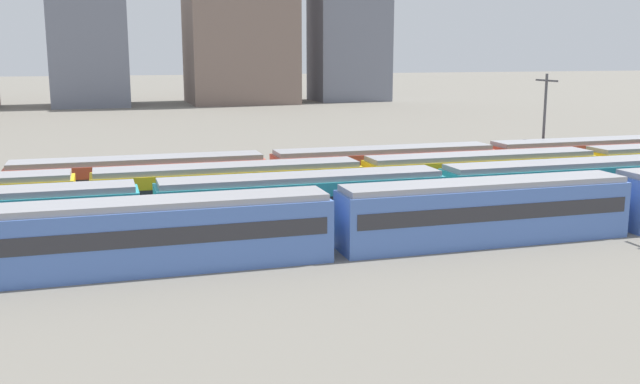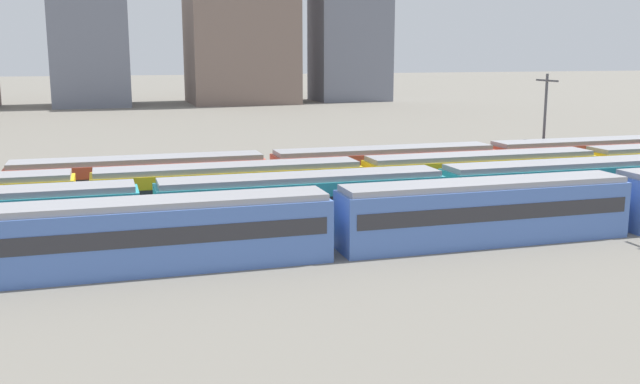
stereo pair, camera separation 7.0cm
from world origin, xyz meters
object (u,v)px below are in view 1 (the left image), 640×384
Objects in this scene: train_track_1 at (565,187)px; train_track_2 at (588,172)px; train_track_0 at (619,202)px; catenary_pole_1 at (544,120)px; train_track_3 at (491,165)px.

train_track_1 is 0.83× the size of train_track_2.
train_track_2 is at bearing 62.40° from train_track_0.
train_track_0 is at bearing -117.60° from train_track_2.
catenary_pole_1 is (6.77, 18.69, 3.26)m from train_track_0.
train_track_2 is at bearing -42.69° from train_track_3.
train_track_0 is 1.00× the size of train_track_2.
train_track_3 is (-0.20, 15.60, 0.00)m from train_track_0.
train_track_0 is 5.21m from train_track_1.
catenary_pole_1 is (6.97, 3.09, 3.26)m from train_track_3.
train_track_2 is 12.16× the size of catenary_pole_1.
train_track_1 is 15.60m from catenary_pole_1.
train_track_3 is at bearing 137.31° from train_track_2.
train_track_0 and train_track_3 have the same top height.
train_track_1 is 0.83× the size of train_track_3.
train_track_2 is at bearing 41.98° from train_track_1.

